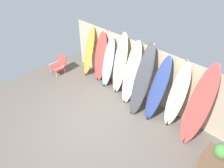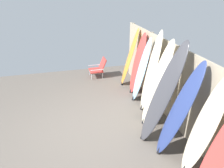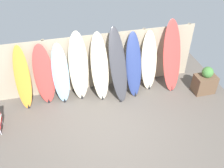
# 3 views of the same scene
# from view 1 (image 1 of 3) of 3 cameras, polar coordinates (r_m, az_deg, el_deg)

# --- Properties ---
(ground) EXTENTS (7.68, 7.68, 0.00)m
(ground) POSITION_cam_1_polar(r_m,az_deg,el_deg) (6.37, -5.02, -9.93)
(ground) COLOR #5B544C
(fence_back) EXTENTS (6.08, 0.11, 1.80)m
(fence_back) POSITION_cam_1_polar(r_m,az_deg,el_deg) (6.96, 7.33, 3.63)
(fence_back) COLOR tan
(fence_back) RESTS_ON ground
(surfboard_orange_0) EXTENTS (0.48, 0.59, 1.81)m
(surfboard_orange_0) POSITION_cam_1_polar(r_m,az_deg,el_deg) (8.09, -6.02, 8.28)
(surfboard_orange_0) COLOR orange
(surfboard_orange_0) RESTS_ON ground
(surfboard_red_1) EXTENTS (0.55, 0.43, 1.78)m
(surfboard_red_1) POSITION_cam_1_polar(r_m,az_deg,el_deg) (7.72, -3.04, 7.02)
(surfboard_red_1) COLOR #D13D38
(surfboard_red_1) RESTS_ON ground
(surfboard_skyblue_2) EXTENTS (0.49, 0.51, 1.76)m
(surfboard_skyblue_2) POSITION_cam_1_polar(r_m,az_deg,el_deg) (7.39, -1.01, 5.65)
(surfboard_skyblue_2) COLOR #8CB7D6
(surfboard_skyblue_2) RESTS_ON ground
(surfboard_cream_3) EXTENTS (0.59, 0.48, 2.05)m
(surfboard_cream_3) POSITION_cam_1_polar(r_m,az_deg,el_deg) (7.01, 2.06, 5.20)
(surfboard_cream_3) COLOR beige
(surfboard_cream_3) RESTS_ON ground
(surfboard_cream_4) EXTENTS (0.51, 0.62, 1.97)m
(surfboard_cream_4) POSITION_cam_1_polar(r_m,az_deg,el_deg) (6.62, 5.05, 2.79)
(surfboard_cream_4) COLOR beige
(surfboard_cream_4) RESTS_ON ground
(surfboard_charcoal_5) EXTENTS (0.59, 0.95, 2.07)m
(surfboard_charcoal_5) POSITION_cam_1_polar(r_m,az_deg,el_deg) (6.26, 7.87, 1.08)
(surfboard_charcoal_5) COLOR #38383D
(surfboard_charcoal_5) RESTS_ON ground
(surfboard_navy_6) EXTENTS (0.51, 0.78, 1.86)m
(surfboard_navy_6) POSITION_cam_1_polar(r_m,az_deg,el_deg) (6.14, 11.81, -1.34)
(surfboard_navy_6) COLOR navy
(surfboard_navy_6) RESTS_ON ground
(surfboard_cream_7) EXTENTS (0.53, 0.58, 1.81)m
(surfboard_cream_7) POSITION_cam_1_polar(r_m,az_deg,el_deg) (6.05, 16.56, -3.10)
(surfboard_cream_7) COLOR beige
(surfboard_cream_7) RESTS_ON ground
(surfboard_red_8) EXTENTS (0.58, 0.79, 2.09)m
(surfboard_red_8) POSITION_cam_1_polar(r_m,az_deg,el_deg) (5.67, 21.68, -5.43)
(surfboard_red_8) COLOR #D13D38
(surfboard_red_8) RESTS_ON ground
(beach_chair) EXTENTS (0.50, 0.56, 0.65)m
(beach_chair) POSITION_cam_1_polar(r_m,az_deg,el_deg) (8.61, -13.62, 4.94)
(beach_chair) COLOR silver
(beach_chair) RESTS_ON ground
(planter_box) EXTENTS (0.63, 0.43, 0.89)m
(planter_box) POSITION_cam_1_polar(r_m,az_deg,el_deg) (5.53, 25.89, -17.76)
(planter_box) COLOR brown
(planter_box) RESTS_ON ground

